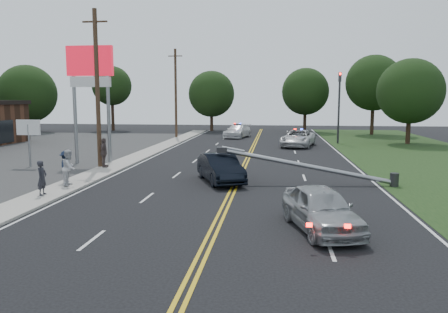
# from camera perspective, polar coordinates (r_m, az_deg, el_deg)

# --- Properties ---
(ground) EXTENTS (120.00, 120.00, 0.00)m
(ground) POSITION_cam_1_polar(r_m,az_deg,el_deg) (15.55, -1.04, -9.08)
(ground) COLOR black
(ground) RESTS_ON ground
(sidewalk) EXTENTS (1.80, 70.00, 0.12)m
(sidewalk) POSITION_cam_1_polar(r_m,az_deg,el_deg) (27.22, -15.90, -2.03)
(sidewalk) COLOR #A19B91
(sidewalk) RESTS_ON ground
(centerline_yellow) EXTENTS (0.36, 80.00, 0.00)m
(centerline_yellow) POSITION_cam_1_polar(r_m,az_deg,el_deg) (25.24, 2.02, -2.59)
(centerline_yellow) COLOR gold
(centerline_yellow) RESTS_ON ground
(pylon_sign) EXTENTS (3.20, 0.35, 8.00)m
(pylon_sign) POSITION_cam_1_polar(r_m,az_deg,el_deg) (31.41, -17.06, 10.04)
(pylon_sign) COLOR gray
(pylon_sign) RESTS_ON ground
(small_sign) EXTENTS (1.60, 0.14, 3.10)m
(small_sign) POSITION_cam_1_polar(r_m,az_deg,el_deg) (31.26, -24.17, 3.00)
(small_sign) COLOR gray
(small_sign) RESTS_ON ground
(traffic_signal) EXTENTS (0.28, 0.41, 7.05)m
(traffic_signal) POSITION_cam_1_polar(r_m,az_deg,el_deg) (45.20, 14.80, 6.98)
(traffic_signal) COLOR #2D2D30
(traffic_signal) RESTS_ON ground
(fallen_streetlight) EXTENTS (9.36, 0.44, 1.91)m
(fallen_streetlight) POSITION_cam_1_polar(r_m,az_deg,el_deg) (23.14, 12.01, -1.40)
(fallen_streetlight) COLOR #2D2D30
(fallen_streetlight) RESTS_ON ground
(utility_pole_mid) EXTENTS (1.60, 0.28, 10.00)m
(utility_pole_mid) POSITION_cam_1_polar(r_m,az_deg,el_deg) (29.03, -16.21, 8.50)
(utility_pole_mid) COLOR #382619
(utility_pole_mid) RESTS_ON ground
(utility_pole_far) EXTENTS (1.60, 0.28, 10.00)m
(utility_pole_far) POSITION_cam_1_polar(r_m,az_deg,el_deg) (50.04, -6.32, 8.22)
(utility_pole_far) COLOR #382619
(utility_pole_far) RESTS_ON ground
(tree_4) EXTENTS (7.58, 7.58, 8.91)m
(tree_4) POSITION_cam_1_polar(r_m,az_deg,el_deg) (63.82, -24.31, 7.47)
(tree_4) COLOR black
(tree_4) RESTS_ON ground
(tree_5) EXTENTS (5.49, 5.49, 9.02)m
(tree_5) POSITION_cam_1_polar(r_m,az_deg,el_deg) (63.94, -14.45, 8.92)
(tree_5) COLOR black
(tree_5) RESTS_ON ground
(tree_6) EXTENTS (6.37, 6.37, 8.31)m
(tree_6) POSITION_cam_1_polar(r_m,az_deg,el_deg) (61.22, -1.64, 8.16)
(tree_6) COLOR black
(tree_6) RESTS_ON ground
(tree_7) EXTENTS (6.27, 6.27, 8.56)m
(tree_7) POSITION_cam_1_polar(r_m,az_deg,el_deg) (60.05, 10.59, 8.33)
(tree_7) COLOR black
(tree_7) RESTS_ON ground
(tree_8) EXTENTS (6.87, 6.87, 9.84)m
(tree_8) POSITION_cam_1_polar(r_m,az_deg,el_deg) (57.66, 18.98, 9.07)
(tree_8) COLOR black
(tree_8) RESTS_ON ground
(tree_9) EXTENTS (6.39, 6.39, 8.39)m
(tree_9) POSITION_cam_1_polar(r_m,az_deg,el_deg) (46.97, 23.16, 7.84)
(tree_9) COLOR black
(tree_9) RESTS_ON ground
(crashed_sedan) EXTENTS (3.24, 4.89, 1.52)m
(crashed_sedan) POSITION_cam_1_polar(r_m,az_deg,el_deg) (23.44, -0.48, -1.51)
(crashed_sedan) COLOR black
(crashed_sedan) RESTS_ON ground
(waiting_sedan) EXTENTS (2.86, 4.74, 1.51)m
(waiting_sedan) POSITION_cam_1_polar(r_m,az_deg,el_deg) (15.25, 12.55, -6.65)
(waiting_sedan) COLOR #989B9F
(waiting_sedan) RESTS_ON ground
(emergency_a) EXTENTS (3.82, 6.11, 1.57)m
(emergency_a) POSITION_cam_1_polar(r_m,az_deg,el_deg) (41.51, 9.65, 2.37)
(emergency_a) COLOR silver
(emergency_a) RESTS_ON ground
(emergency_b) EXTENTS (3.30, 5.56, 1.51)m
(emergency_b) POSITION_cam_1_polar(r_m,az_deg,el_deg) (50.48, 1.76, 3.34)
(emergency_b) COLOR silver
(emergency_b) RESTS_ON ground
(bystander_a) EXTENTS (0.38, 0.57, 1.57)m
(bystander_a) POSITION_cam_1_polar(r_m,az_deg,el_deg) (21.38, -22.68, -2.59)
(bystander_a) COLOR #23232A
(bystander_a) RESTS_ON sidewalk
(bystander_b) EXTENTS (0.80, 0.96, 1.80)m
(bystander_b) POSITION_cam_1_polar(r_m,az_deg,el_deg) (23.26, -19.56, -1.37)
(bystander_b) COLOR #BBBCC1
(bystander_b) RESTS_ON sidewalk
(bystander_c) EXTENTS (0.86, 1.19, 1.67)m
(bystander_c) POSITION_cam_1_polar(r_m,az_deg,el_deg) (24.17, -19.93, -1.23)
(bystander_c) COLOR #162038
(bystander_c) RESTS_ON sidewalk
(bystander_d) EXTENTS (0.58, 1.14, 1.86)m
(bystander_d) POSITION_cam_1_polar(r_m,az_deg,el_deg) (28.77, -15.41, 0.48)
(bystander_d) COLOR #564745
(bystander_d) RESTS_ON sidewalk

